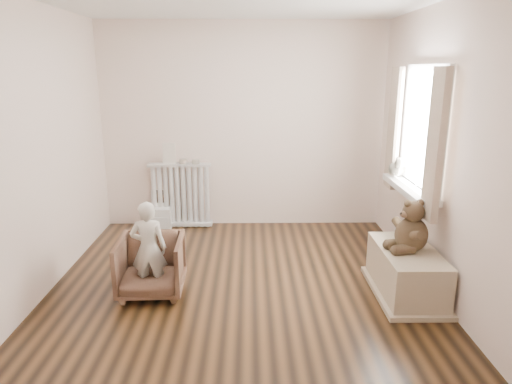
{
  "coord_description": "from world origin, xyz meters",
  "views": [
    {
      "loc": [
        0.09,
        -4.05,
        2.02
      ],
      "look_at": [
        0.15,
        0.45,
        0.8
      ],
      "focal_mm": 32.0,
      "sensor_mm": 36.0,
      "label": 1
    }
  ],
  "objects_px": {
    "teddy_bear": "(412,226)",
    "child": "(149,249)",
    "radiator": "(181,198)",
    "toy_vanity": "(159,207)",
    "armchair": "(151,266)",
    "toy_bench": "(406,274)",
    "plush_cat": "(397,167)"
  },
  "relations": [
    {
      "from": "radiator",
      "to": "armchair",
      "type": "xyz_separation_m",
      "value": [
        -0.01,
        -1.85,
        -0.12
      ]
    },
    {
      "from": "child",
      "to": "teddy_bear",
      "type": "relative_size",
      "value": 1.89
    },
    {
      "from": "teddy_bear",
      "to": "child",
      "type": "bearing_deg",
      "value": 167.11
    },
    {
      "from": "child",
      "to": "teddy_bear",
      "type": "distance_m",
      "value": 2.36
    },
    {
      "from": "toy_vanity",
      "to": "armchair",
      "type": "relative_size",
      "value": 0.84
    },
    {
      "from": "toy_bench",
      "to": "child",
      "type": "bearing_deg",
      "value": 179.94
    },
    {
      "from": "toy_bench",
      "to": "teddy_bear",
      "type": "bearing_deg",
      "value": -65.88
    },
    {
      "from": "toy_bench",
      "to": "radiator",
      "type": "bearing_deg",
      "value": 140.75
    },
    {
      "from": "armchair",
      "to": "toy_vanity",
      "type": "bearing_deg",
      "value": 96.63
    },
    {
      "from": "toy_bench",
      "to": "plush_cat",
      "type": "height_order",
      "value": "plush_cat"
    },
    {
      "from": "toy_vanity",
      "to": "toy_bench",
      "type": "height_order",
      "value": "toy_vanity"
    },
    {
      "from": "radiator",
      "to": "child",
      "type": "bearing_deg",
      "value": -90.26
    },
    {
      "from": "armchair",
      "to": "toy_bench",
      "type": "relative_size",
      "value": 0.64
    },
    {
      "from": "radiator",
      "to": "child",
      "type": "xyz_separation_m",
      "value": [
        -0.01,
        -1.9,
        0.07
      ]
    },
    {
      "from": "teddy_bear",
      "to": "plush_cat",
      "type": "height_order",
      "value": "plush_cat"
    },
    {
      "from": "teddy_bear",
      "to": "toy_bench",
      "type": "bearing_deg",
      "value": 101.7
    },
    {
      "from": "child",
      "to": "toy_vanity",
      "type": "bearing_deg",
      "value": -83.6
    },
    {
      "from": "child",
      "to": "toy_bench",
      "type": "height_order",
      "value": "child"
    },
    {
      "from": "radiator",
      "to": "plush_cat",
      "type": "xyz_separation_m",
      "value": [
        2.47,
        -0.98,
        0.61
      ]
    },
    {
      "from": "plush_cat",
      "to": "child",
      "type": "bearing_deg",
      "value": -163.31
    },
    {
      "from": "child",
      "to": "plush_cat",
      "type": "xyz_separation_m",
      "value": [
        2.48,
        0.92,
        0.54
      ]
    },
    {
      "from": "toy_vanity",
      "to": "armchair",
      "type": "bearing_deg",
      "value": -81.37
    },
    {
      "from": "radiator",
      "to": "toy_vanity",
      "type": "xyz_separation_m",
      "value": [
        -0.29,
        -0.03,
        -0.11
      ]
    },
    {
      "from": "child",
      "to": "plush_cat",
      "type": "distance_m",
      "value": 2.7
    },
    {
      "from": "radiator",
      "to": "toy_vanity",
      "type": "relative_size",
      "value": 1.69
    },
    {
      "from": "radiator",
      "to": "plush_cat",
      "type": "relative_size",
      "value": 3.17
    },
    {
      "from": "toy_bench",
      "to": "toy_vanity",
      "type": "bearing_deg",
      "value": 144.38
    },
    {
      "from": "toy_vanity",
      "to": "child",
      "type": "xyz_separation_m",
      "value": [
        0.28,
        -1.87,
        0.19
      ]
    },
    {
      "from": "toy_vanity",
      "to": "child",
      "type": "distance_m",
      "value": 1.9
    },
    {
      "from": "toy_bench",
      "to": "plush_cat",
      "type": "bearing_deg",
      "value": 81.41
    },
    {
      "from": "toy_vanity",
      "to": "child",
      "type": "height_order",
      "value": "child"
    },
    {
      "from": "radiator",
      "to": "armchair",
      "type": "height_order",
      "value": "radiator"
    }
  ]
}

